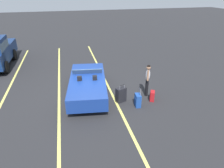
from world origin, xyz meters
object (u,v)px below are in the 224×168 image
at_px(suitcase_small_carryon, 152,96).
at_px(traveler_person, 148,78).
at_px(suitcase_large_black, 121,95).
at_px(suitcase_medium_bright, 138,100).
at_px(convertible_car, 88,83).

relative_size(suitcase_small_carryon, traveler_person, 0.30).
bearing_deg(suitcase_large_black, suitcase_small_carryon, -120.15).
relative_size(suitcase_large_black, suitcase_medium_bright, 0.94).
distance_m(suitcase_medium_bright, suitcase_small_carryon, 0.92).
xyz_separation_m(suitcase_large_black, traveler_person, (0.31, -1.47, 0.56)).
bearing_deg(traveler_person, suitcase_small_carryon, 117.55).
relative_size(convertible_car, suitcase_small_carryon, 8.68).
relative_size(convertible_car, suitcase_medium_bright, 4.33).
distance_m(convertible_car, traveler_person, 3.06).
height_order(suitcase_large_black, traveler_person, traveler_person).
bearing_deg(suitcase_medium_bright, traveler_person, -126.38).
bearing_deg(convertible_car, traveler_person, -99.60).
height_order(suitcase_large_black, suitcase_small_carryon, suitcase_large_black).
bearing_deg(suitcase_small_carryon, traveler_person, -60.50).
distance_m(convertible_car, suitcase_small_carryon, 3.33).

